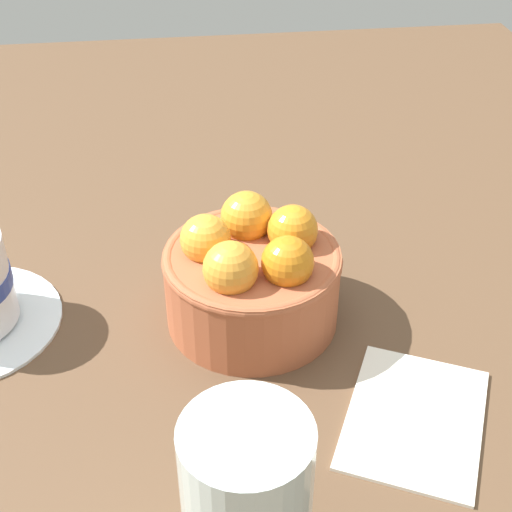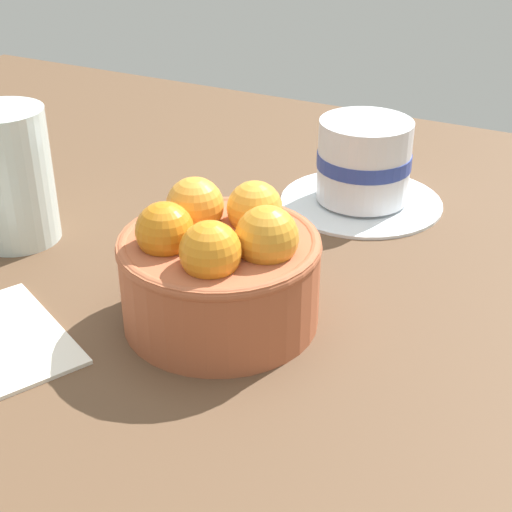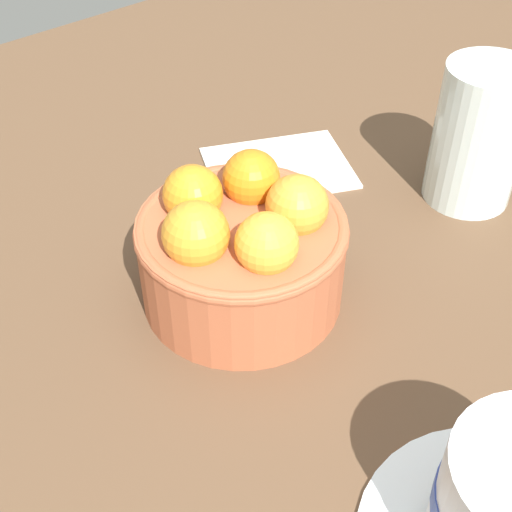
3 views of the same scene
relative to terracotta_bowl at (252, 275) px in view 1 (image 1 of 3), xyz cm
name	(u,v)px [view 1 (image 1 of 3)]	position (x,y,z in cm)	size (l,w,h in cm)	color
ground_plane	(252,333)	(0.02, 0.01, -6.27)	(138.39, 100.88, 3.64)	brown
terracotta_bowl	(252,275)	(0.00, 0.00, 0.00)	(14.41, 14.41, 9.85)	#AD5938
water_glass	(247,503)	(22.15, -2.99, 1.41)	(7.22, 7.22, 11.72)	silver
folded_napkin	(415,417)	(12.65, 10.21, -4.15)	(12.50, 9.41, 0.60)	white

